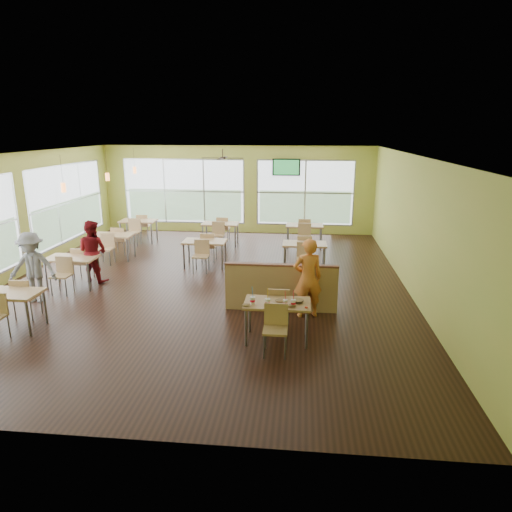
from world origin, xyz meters
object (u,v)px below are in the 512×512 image
Objects in this scene: main_table at (277,308)px; man_plaid at (308,278)px; half_wall_divider at (281,287)px; food_basket at (298,301)px.

main_table is 1.34m from man_plaid.
half_wall_divider is 10.60× the size of food_basket.
food_basket is (0.37, -1.42, 0.26)m from half_wall_divider.
half_wall_divider reaches higher than main_table.
main_table is 0.63× the size of half_wall_divider.
food_basket is at bearing -75.57° from half_wall_divider.
half_wall_divider is (0.00, 1.45, -0.11)m from main_table.
main_table is at bearing 50.16° from man_plaid.
food_basket is at bearing 4.91° from main_table.
man_plaid is (0.55, 1.20, 0.20)m from main_table.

